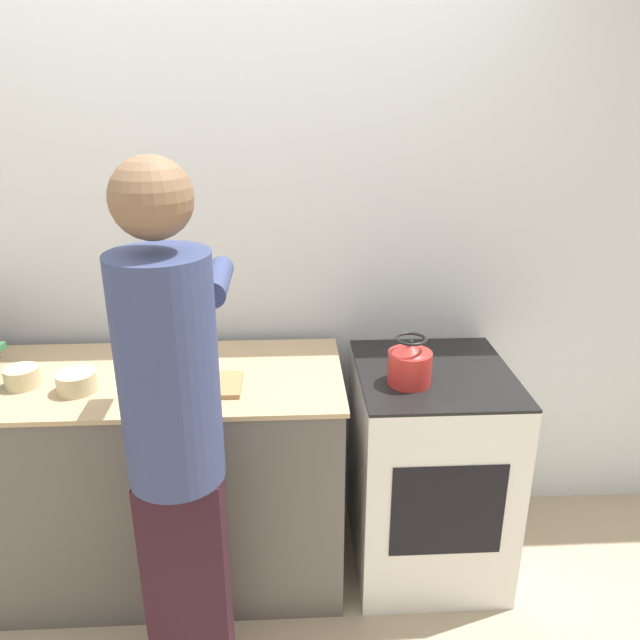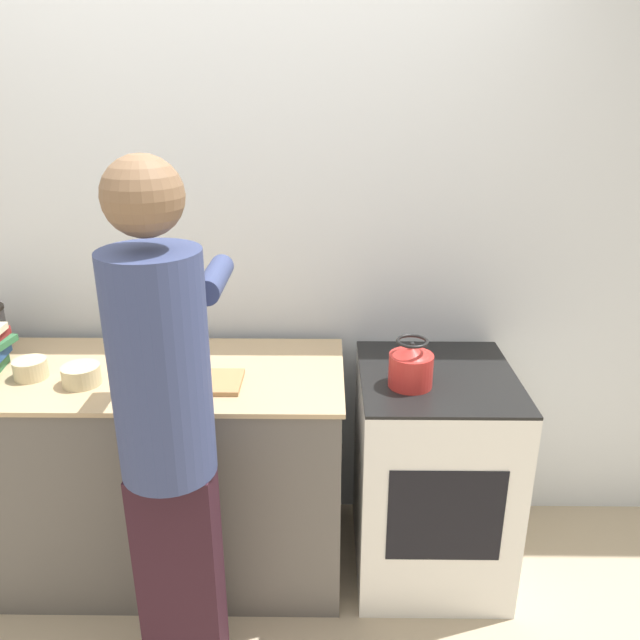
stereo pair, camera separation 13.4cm
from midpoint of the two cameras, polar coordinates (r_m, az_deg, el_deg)
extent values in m
plane|color=tan|center=(2.70, -7.37, -25.32)|extent=(12.00, 12.00, 0.00)
cube|color=silver|center=(2.67, -6.62, 6.77)|extent=(8.00, 0.05, 2.60)
cube|color=#5B5651|center=(2.72, -14.20, -13.35)|extent=(1.59, 0.63, 0.89)
cube|color=tan|center=(2.50, -15.12, -4.72)|extent=(1.61, 0.66, 0.02)
cube|color=silver|center=(2.69, 11.54, -13.60)|extent=(0.60, 0.65, 0.88)
cube|color=black|center=(2.47, 12.28, -5.04)|extent=(0.60, 0.65, 0.01)
cube|color=black|center=(2.41, 13.02, -17.06)|extent=(0.42, 0.01, 0.39)
cube|color=black|center=(2.27, -10.80, -22.02)|extent=(0.26, 0.16, 0.83)
cylinder|color=navy|center=(1.84, -12.40, -4.29)|extent=(0.29, 0.29, 0.69)
sphere|color=brown|center=(1.69, -13.71, 10.94)|extent=(0.22, 0.22, 0.22)
cylinder|color=navy|center=(2.05, -14.51, 3.68)|extent=(0.08, 0.30, 0.08)
cylinder|color=navy|center=(2.00, -7.72, 3.75)|extent=(0.08, 0.30, 0.08)
cube|color=#A87A4C|center=(2.34, -10.39, -5.61)|extent=(0.40, 0.20, 0.02)
cube|color=silver|center=(2.37, -10.83, -4.93)|extent=(0.12, 0.07, 0.01)
cube|color=black|center=(2.36, -13.04, -5.22)|extent=(0.08, 0.05, 0.01)
cylinder|color=red|center=(2.34, 9.92, -4.57)|extent=(0.16, 0.16, 0.13)
cone|color=red|center=(2.30, 10.04, -2.82)|extent=(0.13, 0.13, 0.03)
sphere|color=black|center=(2.29, 10.08, -2.23)|extent=(0.02, 0.02, 0.02)
torus|color=black|center=(2.29, 10.10, -1.94)|extent=(0.12, 0.12, 0.01)
cylinder|color=#C6B789|center=(2.43, -19.52, -4.79)|extent=(0.14, 0.14, 0.07)
cylinder|color=#C6B789|center=(2.55, -23.61, -4.14)|extent=(0.12, 0.12, 0.07)
camera|label=1|loc=(0.07, -88.27, 0.66)|focal=35.00mm
camera|label=2|loc=(0.07, 91.73, -0.66)|focal=35.00mm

